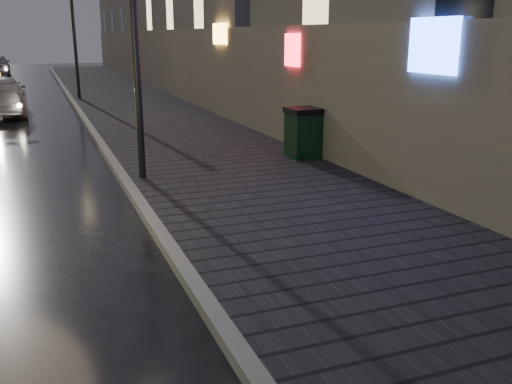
{
  "coord_description": "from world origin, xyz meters",
  "views": [
    {
      "loc": [
        -0.07,
        -5.42,
        2.98
      ],
      "look_at": [
        2.7,
        1.74,
        0.85
      ],
      "focal_mm": 40.0,
      "sensor_mm": 36.0,
      "label": 1
    }
  ],
  "objects": [
    {
      "name": "ground",
      "position": [
        0.0,
        0.0,
        0.0
      ],
      "size": [
        120.0,
        120.0,
        0.0
      ],
      "primitive_type": "plane",
      "color": "black",
      "rests_on": "ground"
    },
    {
      "name": "sidewalk",
      "position": [
        3.9,
        21.0,
        0.07
      ],
      "size": [
        4.6,
        58.0,
        0.15
      ],
      "primitive_type": "cube",
      "color": "black",
      "rests_on": "ground"
    },
    {
      "name": "lamp_far",
      "position": [
        1.85,
        22.0,
        3.49
      ],
      "size": [
        0.36,
        0.36,
        5.28
      ],
      "color": "black",
      "rests_on": "sidewalk"
    },
    {
      "name": "curb",
      "position": [
        1.5,
        21.0,
        0.07
      ],
      "size": [
        0.2,
        58.0,
        0.15
      ],
      "primitive_type": "cube",
      "color": "slate",
      "rests_on": "ground"
    },
    {
      "name": "trash_bin",
      "position": [
        5.8,
        6.63,
        0.75
      ],
      "size": [
        0.78,
        0.78,
        1.17
      ],
      "rotation": [
        0.0,
        0.0,
        0.02
      ],
      "color": "black",
      "rests_on": "sidewalk"
    },
    {
      "name": "lamp_near",
      "position": [
        1.85,
        6.0,
        3.49
      ],
      "size": [
        0.36,
        0.36,
        5.28
      ],
      "color": "black",
      "rests_on": "sidewalk"
    }
  ]
}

